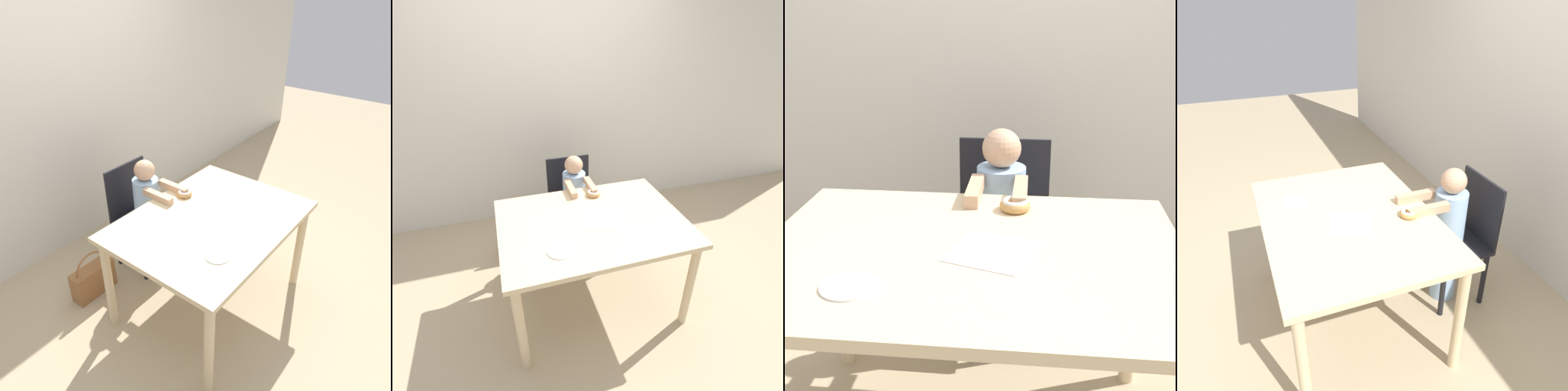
# 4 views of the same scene
# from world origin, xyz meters

# --- Properties ---
(ground_plane) EXTENTS (12.00, 12.00, 0.00)m
(ground_plane) POSITION_xyz_m (0.00, 0.00, 0.00)
(ground_plane) COLOR tan
(wall_back) EXTENTS (8.00, 0.05, 2.50)m
(wall_back) POSITION_xyz_m (0.00, 1.47, 1.25)
(wall_back) COLOR silver
(wall_back) RESTS_ON ground_plane
(dining_table) EXTENTS (1.29, 0.96, 0.76)m
(dining_table) POSITION_xyz_m (0.00, 0.00, 0.67)
(dining_table) COLOR beige
(dining_table) RESTS_ON ground_plane
(chair) EXTENTS (0.41, 0.38, 0.88)m
(chair) POSITION_xyz_m (0.05, 0.77, 0.46)
(chair) COLOR black
(chair) RESTS_ON ground_plane
(child_figure) EXTENTS (0.22, 0.44, 0.98)m
(child_figure) POSITION_xyz_m (0.05, 0.65, 0.51)
(child_figure) COLOR #99BCE0
(child_figure) RESTS_ON ground_plane
(donut) EXTENTS (0.11, 0.11, 0.04)m
(donut) POSITION_xyz_m (0.12, 0.33, 0.79)
(donut) COLOR tan
(donut) RESTS_ON dining_table
(napkin) EXTENTS (0.29, 0.29, 0.00)m
(napkin) POSITION_xyz_m (0.07, -0.01, 0.76)
(napkin) COLOR white
(napkin) RESTS_ON dining_table
(handbag) EXTENTS (0.35, 0.12, 0.39)m
(handbag) POSITION_xyz_m (-0.48, 0.76, 0.14)
(handbag) COLOR brown
(handbag) RESTS_ON ground_plane
(plate) EXTENTS (0.15, 0.15, 0.01)m
(plate) POSITION_xyz_m (-0.29, -0.25, 0.77)
(plate) COLOR white
(plate) RESTS_ON dining_table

